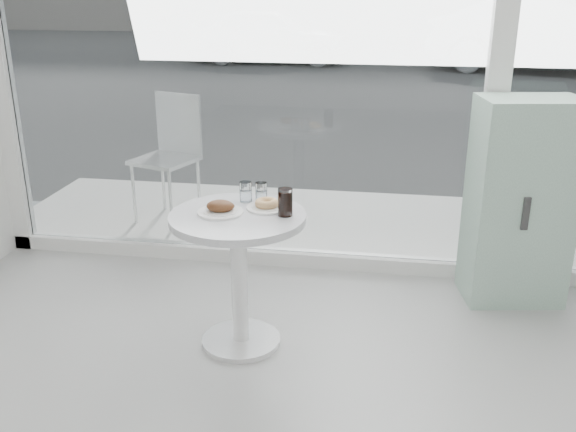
% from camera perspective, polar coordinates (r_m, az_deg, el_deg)
% --- Properties ---
extents(storefront, '(5.00, 0.14, 3.00)m').
position_cam_1_polar(storefront, '(4.16, 6.96, 17.28)').
color(storefront, white).
rests_on(storefront, ground).
extents(main_table, '(0.72, 0.72, 0.77)m').
position_cam_1_polar(main_table, '(3.43, -4.41, -3.27)').
color(main_table, white).
rests_on(main_table, ground).
extents(patio_deck, '(5.60, 1.60, 0.05)m').
position_cam_1_polar(patio_deck, '(5.31, 5.82, -0.74)').
color(patio_deck, silver).
rests_on(patio_deck, ground).
extents(street, '(40.00, 24.00, 0.00)m').
position_cam_1_polar(street, '(17.26, 8.63, 13.64)').
color(street, '#363636').
rests_on(street, ground).
extents(mint_cabinet, '(0.65, 0.49, 1.28)m').
position_cam_1_polar(mint_cabinet, '(4.17, 19.90, 1.16)').
color(mint_cabinet, '#86AB97').
rests_on(mint_cabinet, ground).
extents(patio_chair, '(0.56, 0.56, 1.02)m').
position_cam_1_polar(patio_chair, '(5.32, -10.40, 5.87)').
color(patio_chair, white).
rests_on(patio_chair, patio_deck).
extents(car_white, '(3.91, 1.63, 1.32)m').
position_cam_1_polar(car_white, '(16.18, -1.63, 15.78)').
color(car_white, silver).
rests_on(car_white, street).
extents(car_silver, '(5.06, 2.65, 1.59)m').
position_cam_1_polar(car_silver, '(15.51, 21.70, 14.72)').
color(car_silver, '#B5B9BE').
rests_on(car_silver, street).
extents(plate_fritter, '(0.24, 0.24, 0.07)m').
position_cam_1_polar(plate_fritter, '(3.36, -5.97, 0.68)').
color(plate_fritter, white).
rests_on(plate_fritter, main_table).
extents(plate_donut, '(0.22, 0.22, 0.05)m').
position_cam_1_polar(plate_donut, '(3.41, -1.91, 0.97)').
color(plate_donut, white).
rests_on(plate_donut, main_table).
extents(water_tumbler_a, '(0.07, 0.07, 0.11)m').
position_cam_1_polar(water_tumbler_a, '(3.53, -3.78, 2.07)').
color(water_tumbler_a, white).
rests_on(water_tumbler_a, main_table).
extents(water_tumbler_b, '(0.07, 0.07, 0.11)m').
position_cam_1_polar(water_tumbler_b, '(3.53, -2.39, 2.05)').
color(water_tumbler_b, white).
rests_on(water_tumbler_b, main_table).
extents(cola_glass, '(0.08, 0.08, 0.15)m').
position_cam_1_polar(cola_glass, '(3.30, -0.25, 1.19)').
color(cola_glass, white).
rests_on(cola_glass, main_table).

